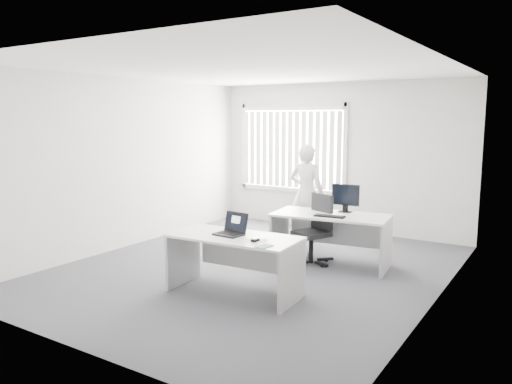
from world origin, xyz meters
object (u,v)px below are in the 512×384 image
Objects in this scene: desk_near at (234,252)px; laptop at (228,225)px; desk_far at (330,228)px; office_chair at (314,242)px; person at (306,193)px; monitor at (345,198)px.

desk_near is 0.34m from laptop.
office_chair is (-0.26, -0.02, -0.23)m from desk_far.
person is 4.05× the size of monitor.
person reaches higher than desk_far.
laptop reaches higher than desk_far.
desk_near is at bearing 14.50° from laptop.
laptop is (-0.07, -0.01, 0.34)m from desk_near.
person reaches higher than office_chair.
monitor is (1.08, -0.87, 0.12)m from person.
person is at bearing 95.99° from desk_near.
monitor reaches higher than office_chair.
desk_far is at bearing 71.10° from desk_near.
desk_far is 0.34m from office_chair.
laptop is 0.81× the size of monitor.
person is 4.99× the size of laptop.
monitor is (0.68, 2.03, 0.10)m from laptop.
desk_near is at bearing -109.66° from monitor.
desk_far is at bearing 28.17° from office_chair.
monitor is at bearing 58.75° from desk_far.
laptop is at bearing -114.74° from desk_far.
person reaches higher than desk_near.
person is at bearing 102.30° from laptop.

